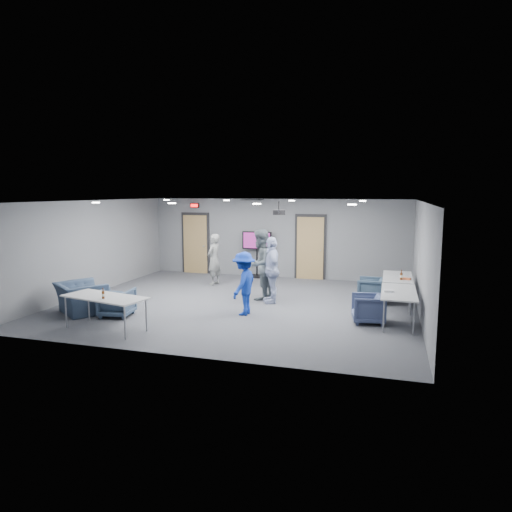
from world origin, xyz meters
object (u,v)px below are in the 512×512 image
(table_right_a, at_px, (398,278))
(bottle_front, at_px, (103,295))
(chair_front_a, at_px, (117,302))
(chair_front_b, at_px, (81,298))
(chair_right_b, at_px, (368,309))
(person_d, at_px, (244,283))
(projector, at_px, (279,212))
(person_a, at_px, (214,259))
(tv_stand, at_px, (257,251))
(table_front_left, at_px, (105,298))
(bottle_right, at_px, (401,276))
(chair_right_a, at_px, (372,290))
(table_right_b, at_px, (399,293))
(person_c, at_px, (272,270))
(person_b, at_px, (260,264))

(table_right_a, height_order, bottle_front, bottle_front)
(chair_front_a, relative_size, table_right_a, 0.41)
(chair_front_b, relative_size, bottle_front, 5.02)
(chair_right_b, height_order, table_right_a, table_right_a)
(person_d, bearing_deg, chair_right_b, 97.01)
(table_right_a, bearing_deg, projector, 100.91)
(person_a, height_order, tv_stand, person_a)
(chair_front_a, xyz_separation_m, tv_stand, (1.79, 5.75, 0.56))
(table_front_left, bearing_deg, chair_right_b, 33.46)
(chair_right_b, xyz_separation_m, table_front_left, (-5.38, -2.13, 0.36))
(chair_right_b, xyz_separation_m, chair_front_b, (-6.76, -1.13, 0.05))
(chair_front_a, bearing_deg, table_front_left, 101.02)
(table_right_a, distance_m, bottle_right, 0.48)
(person_d, bearing_deg, projector, 167.94)
(chair_right_a, bearing_deg, table_front_left, -51.03)
(table_right_a, relative_size, tv_stand, 1.13)
(chair_right_a, distance_m, projector, 3.24)
(chair_right_b, relative_size, bottle_right, 2.75)
(chair_front_b, bearing_deg, table_right_b, -135.67)
(table_right_a, distance_m, table_front_left, 7.34)
(person_a, bearing_deg, chair_right_b, 67.99)
(chair_front_b, distance_m, bottle_right, 7.98)
(chair_right_a, height_order, tv_stand, tv_stand)
(person_c, height_order, bottle_front, person_c)
(bottle_right, bearing_deg, person_d, -154.66)
(person_c, xyz_separation_m, chair_front_b, (-4.20, -2.35, -0.51))
(person_c, height_order, table_right_b, person_c)
(person_d, distance_m, chair_front_a, 3.05)
(table_front_left, xyz_separation_m, bottle_front, (0.10, -0.19, 0.13))
(person_b, distance_m, table_right_b, 3.88)
(chair_right_a, height_order, table_right_b, table_right_b)
(person_a, relative_size, bottle_front, 7.10)
(person_d, xyz_separation_m, chair_front_a, (-2.85, -1.00, -0.42))
(person_a, bearing_deg, person_c, 62.26)
(person_c, xyz_separation_m, chair_front_a, (-3.19, -2.35, -0.55))
(chair_right_b, distance_m, projector, 3.52)
(person_b, xyz_separation_m, bottle_right, (3.69, 0.07, -0.14))
(bottle_right, bearing_deg, chair_front_a, -157.22)
(person_b, bearing_deg, projector, 92.69)
(chair_right_a, bearing_deg, table_right_b, 21.29)
(person_b, relative_size, table_front_left, 0.97)
(person_b, distance_m, table_front_left, 4.39)
(person_a, xyz_separation_m, chair_front_a, (-0.84, -4.14, -0.47))
(table_front_left, bearing_deg, bottle_right, 43.27)
(table_right_a, bearing_deg, bottle_front, 126.38)
(person_c, height_order, projector, projector)
(tv_stand, bearing_deg, chair_right_a, -33.70)
(bottle_front, relative_size, tv_stand, 0.14)
(chair_right_b, distance_m, chair_front_a, 5.87)
(projector, bearing_deg, person_a, 132.94)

